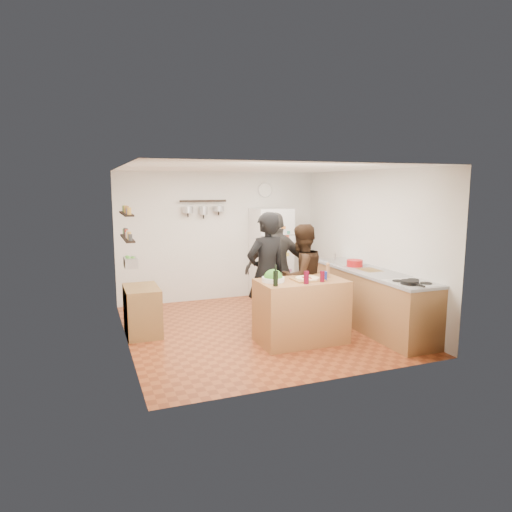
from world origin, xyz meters
name	(u,v)px	position (x,y,z in m)	size (l,w,h in m)	color
room_shell	(250,247)	(0.00, 0.39, 1.25)	(4.20, 4.20, 4.20)	brown
prep_island	(301,311)	(0.36, -0.78, 0.46)	(1.25, 0.72, 0.91)	#A66B3D
pizza_board	(307,279)	(0.44, -0.80, 0.92)	(0.42, 0.34, 0.02)	olive
pizza	(307,278)	(0.44, -0.80, 0.94)	(0.34, 0.34, 0.02)	beige
salad_bowl	(273,279)	(-0.06, -0.73, 0.94)	(0.32, 0.32, 0.06)	white
wine_bottle	(276,279)	(-0.14, -1.00, 1.01)	(0.07, 0.07, 0.20)	black
wine_glass_near	(306,277)	(0.31, -1.02, 1.00)	(0.07, 0.07, 0.18)	#4F0619
wine_glass_far	(322,276)	(0.58, -0.98, 0.99)	(0.06, 0.06, 0.16)	#550717
pepper_mill	(328,271)	(0.81, -0.73, 1.00)	(0.05, 0.05, 0.17)	#93643D
salt_canister	(324,276)	(0.66, -0.90, 0.97)	(0.08, 0.08, 0.13)	navy
person_left	(266,273)	(0.05, -0.20, 0.93)	(0.68, 0.44, 1.86)	black
person_center	(301,277)	(0.63, -0.22, 0.83)	(0.81, 0.63, 1.66)	black
person_back	(276,268)	(0.40, 0.21, 0.91)	(1.07, 0.44, 1.82)	#2F2C2A
counter_run	(370,299)	(1.70, -0.55, 0.45)	(0.63, 2.63, 0.90)	#9E7042
stove_top	(412,283)	(1.70, -1.50, 0.91)	(0.60, 0.62, 0.02)	white
skillet	(410,282)	(1.60, -1.57, 0.94)	(0.24, 0.24, 0.05)	black
sink	(343,262)	(1.70, 0.30, 0.92)	(0.50, 0.80, 0.03)	silver
cutting_board	(369,270)	(1.70, -0.50, 0.91)	(0.30, 0.40, 0.02)	olive
red_bowl	(355,263)	(1.65, -0.15, 0.97)	(0.26, 0.26, 0.11)	#B01417
fridge	(271,254)	(0.95, 1.75, 0.90)	(0.70, 0.68, 1.80)	white
wall_clock	(265,190)	(0.95, 2.08, 2.15)	(0.30, 0.30, 0.03)	silver
spice_shelf_lower	(127,238)	(-1.93, 0.20, 1.50)	(0.12, 1.00, 0.03)	black
spice_shelf_upper	(126,214)	(-1.93, 0.20, 1.85)	(0.12, 1.00, 0.03)	black
produce_basket	(131,262)	(-1.90, 0.20, 1.15)	(0.18, 0.35, 0.14)	silver
side_table	(142,311)	(-1.74, 0.39, 0.36)	(0.50, 0.80, 0.73)	olive
pot_rack	(203,201)	(-0.35, 2.00, 1.95)	(0.90, 0.04, 0.04)	black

